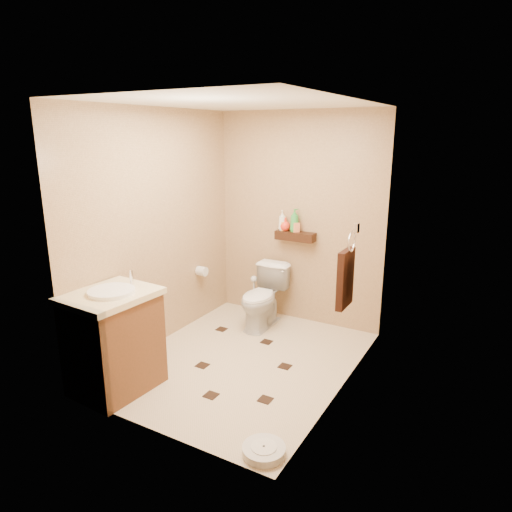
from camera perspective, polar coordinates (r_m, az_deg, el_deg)
The scene contains 19 objects.
ground at distance 4.57m, azimuth -1.69°, elevation -12.96°, with size 2.50×2.50×0.00m, color beige.
wall_back at distance 5.23m, azimuth 5.34°, elevation 4.59°, with size 2.00×0.04×2.40m, color tan.
wall_front at distance 3.18m, azimuth -13.60°, elevation -2.77°, with size 2.00×0.04×2.40m, color tan.
wall_left at distance 4.73m, azimuth -12.24°, elevation 3.17°, with size 0.04×2.50×2.40m, color tan.
wall_right at distance 3.74m, azimuth 11.40°, elevation 0.04°, with size 0.04×2.50×2.40m, color tan.
ceiling at distance 4.04m, azimuth -1.97°, elevation 18.63°, with size 2.00×2.50×0.02m, color white.
wall_shelf at distance 5.19m, azimuth 4.92°, elevation 2.50°, with size 0.46×0.14×0.10m, color black.
floor_accents at distance 4.52m, azimuth -1.78°, elevation -13.27°, with size 1.21×1.27×0.01m.
toilet at distance 5.19m, azimuth 0.85°, elevation -5.16°, with size 0.39×0.69×0.70m, color white.
vanity at distance 4.12m, azimuth -17.34°, elevation -9.99°, with size 0.64×0.75×1.02m.
bathroom_scale at distance 3.44m, azimuth 0.99°, elevation -23.10°, with size 0.36×0.36×0.06m.
toilet_brush at distance 5.56m, azimuth -0.25°, elevation -5.67°, with size 0.11×0.11×0.50m.
towel_ring at distance 4.06m, azimuth 11.17°, elevation -2.46°, with size 0.12×0.30×0.76m.
toilet_paper at distance 5.33m, azimuth -6.78°, elevation -1.89°, with size 0.12×0.11×0.12m.
bottle_a at distance 5.23m, azimuth 3.31°, elevation 4.45°, with size 0.09×0.09×0.23m, color white.
bottle_b at distance 5.23m, azimuth 3.52°, elevation 4.03°, with size 0.07×0.07×0.15m, color #FB9834.
bottle_c at distance 5.22m, azimuth 3.67°, elevation 4.00°, with size 0.12×0.12×0.15m, color red.
bottle_d at distance 5.16m, azimuth 4.84°, elevation 4.47°, with size 0.10×0.10×0.26m, color green.
bottle_e at distance 5.16m, azimuth 5.01°, elevation 3.92°, with size 0.07×0.08×0.16m, color #FA8B53.
Camera 1 is at (2.10, -3.44, 2.16)m, focal length 32.00 mm.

